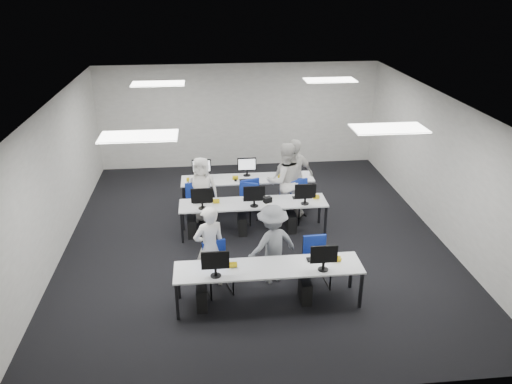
{
  "coord_description": "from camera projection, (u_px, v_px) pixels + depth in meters",
  "views": [
    {
      "loc": [
        -0.97,
        -9.56,
        5.31
      ],
      "look_at": [
        0.05,
        0.15,
        1.0
      ],
      "focal_mm": 35.0,
      "sensor_mm": 36.0,
      "label": 1
    }
  ],
  "objects": [
    {
      "name": "equipment_front",
      "position": [
        257.0,
        287.0,
        8.57
      ],
      "size": [
        2.51,
        0.41,
        1.19
      ],
      "color": "#0D32B1",
      "rests_on": "desk_front"
    },
    {
      "name": "handbag",
      "position": [
        199.0,
        197.0,
        10.81
      ],
      "size": [
        0.32,
        0.21,
        0.25
      ],
      "primitive_type": "ellipsoid",
      "rotation": [
        0.0,
        0.0,
        0.06
      ],
      "color": "#9E8A51",
      "rests_on": "desk_mid"
    },
    {
      "name": "student_0",
      "position": [
        209.0,
        247.0,
        8.91
      ],
      "size": [
        0.69,
        0.57,
        1.61
      ],
      "primitive_type": "imported",
      "rotation": [
        0.0,
        0.0,
        3.52
      ],
      "color": "silver",
      "rests_on": "ground"
    },
    {
      "name": "desk_mid",
      "position": [
        253.0,
        205.0,
        10.84
      ],
      "size": [
        3.2,
        0.7,
        0.73
      ],
      "color": "silver",
      "rests_on": "ground"
    },
    {
      "name": "desk_front",
      "position": [
        269.0,
        269.0,
        8.47
      ],
      "size": [
        3.2,
        0.7,
        0.73
      ],
      "color": "silver",
      "rests_on": "ground"
    },
    {
      "name": "student_3",
      "position": [
        293.0,
        178.0,
        11.58
      ],
      "size": [
        1.18,
        0.85,
        1.87
      ],
      "primitive_type": "imported",
      "rotation": [
        0.0,
        0.0,
        0.4
      ],
      "color": "silver",
      "rests_on": "ground"
    },
    {
      "name": "ceiling_panels",
      "position": [
        254.0,
        102.0,
        9.73
      ],
      "size": [
        5.2,
        4.6,
        0.02
      ],
      "color": "white",
      "rests_on": "room"
    },
    {
      "name": "photographer",
      "position": [
        272.0,
        244.0,
        9.09
      ],
      "size": [
        1.14,
        0.91,
        1.53
      ],
      "primitive_type": "imported",
      "rotation": [
        0.0,
        0.0,
        3.55
      ],
      "color": "gray",
      "rests_on": "ground"
    },
    {
      "name": "student_2",
      "position": [
        202.0,
        190.0,
        11.37
      ],
      "size": [
        0.82,
        0.6,
        1.53
      ],
      "primitive_type": "imported",
      "rotation": [
        0.0,
        0.0,
        -0.16
      ],
      "color": "silver",
      "rests_on": "ground"
    },
    {
      "name": "desk_back",
      "position": [
        248.0,
        180.0,
        12.11
      ],
      "size": [
        3.2,
        0.7,
        0.73
      ],
      "color": "silver",
      "rests_on": "ground"
    },
    {
      "name": "chair_7",
      "position": [
        293.0,
        203.0,
        11.8
      ],
      "size": [
        0.63,
        0.66,
        0.97
      ],
      "rotation": [
        0.0,
        0.0,
        0.38
      ],
      "color": "navy",
      "rests_on": "ground"
    },
    {
      "name": "chair_3",
      "position": [
        254.0,
        208.0,
        11.55
      ],
      "size": [
        0.61,
        0.64,
        0.95
      ],
      "rotation": [
        0.0,
        0.0,
        0.35
      ],
      "color": "navy",
      "rests_on": "ground"
    },
    {
      "name": "student_1",
      "position": [
        285.0,
        181.0,
        11.49
      ],
      "size": [
        1.0,
        0.84,
        1.82
      ],
      "primitive_type": "imported",
      "rotation": [
        0.0,
        0.0,
        3.33
      ],
      "color": "silver",
      "rests_on": "ground"
    },
    {
      "name": "equipment_back",
      "position": [
        255.0,
        192.0,
        12.28
      ],
      "size": [
        2.91,
        0.41,
        1.19
      ],
      "color": "white",
      "rests_on": "desk_back"
    },
    {
      "name": "chair_4",
      "position": [
        292.0,
        208.0,
        11.56
      ],
      "size": [
        0.63,
        0.65,
        0.97
      ],
      "rotation": [
        0.0,
        0.0,
        -0.36
      ],
      "color": "navy",
      "rests_on": "ground"
    },
    {
      "name": "chair_1",
      "position": [
        316.0,
        270.0,
        9.16
      ],
      "size": [
        0.48,
        0.52,
        0.92
      ],
      "rotation": [
        0.0,
        0.0,
        0.06
      ],
      "color": "navy",
      "rests_on": "ground"
    },
    {
      "name": "chair_6",
      "position": [
        251.0,
        204.0,
        11.76
      ],
      "size": [
        0.6,
        0.63,
        0.93
      ],
      "rotation": [
        0.0,
        0.0,
        -0.38
      ],
      "color": "navy",
      "rests_on": "ground"
    },
    {
      "name": "chair_0",
      "position": [
        218.0,
        277.0,
        8.97
      ],
      "size": [
        0.57,
        0.6,
        0.93
      ],
      "rotation": [
        0.0,
        0.0,
        0.28
      ],
      "color": "navy",
      "rests_on": "ground"
    },
    {
      "name": "chair_2",
      "position": [
        198.0,
        212.0,
        11.37
      ],
      "size": [
        0.55,
        0.58,
        0.95
      ],
      "rotation": [
        0.0,
        0.0,
        0.19
      ],
      "color": "navy",
      "rests_on": "ground"
    },
    {
      "name": "dslr_camera",
      "position": [
        268.0,
        200.0,
        8.9
      ],
      "size": [
        0.2,
        0.22,
        0.1
      ],
      "primitive_type": "cube",
      "rotation": [
        0.0,
        0.0,
        3.55
      ],
      "color": "black",
      "rests_on": "photographer"
    },
    {
      "name": "chair_5",
      "position": [
        206.0,
        209.0,
        11.61
      ],
      "size": [
        0.51,
        0.54,
        0.85
      ],
      "rotation": [
        0.0,
        0.0,
        -0.25
      ],
      "color": "navy",
      "rests_on": "ground"
    },
    {
      "name": "room",
      "position": [
        254.0,
        173.0,
        10.33
      ],
      "size": [
        9.0,
        9.02,
        3.0
      ],
      "color": "black",
      "rests_on": "ground"
    },
    {
      "name": "equipment_mid",
      "position": [
        245.0,
        219.0,
        10.94
      ],
      "size": [
        2.91,
        0.41,
        1.19
      ],
      "color": "white",
      "rests_on": "desk_mid"
    }
  ]
}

